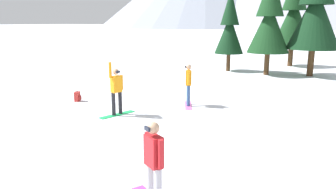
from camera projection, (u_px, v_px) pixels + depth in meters
name	position (u px, v px, depth m)	size (l,w,h in m)	color
ground_plane	(57.00, 153.00, 9.27)	(800.00, 800.00, 0.00)	white
snowboarder_foreground	(154.00, 161.00, 6.53)	(1.45, 0.98, 1.72)	#993FD8
snowboarder_midground	(116.00, 90.00, 12.87)	(0.73, 1.59, 2.12)	#19B259
snowboarder_background	(188.00, 84.00, 14.35)	(0.91, 1.47, 1.83)	pink
backpack_red	(78.00, 97.00, 15.31)	(0.35, 0.37, 0.47)	red
pine_tree_tall	(316.00, 8.00, 21.51)	(3.41, 3.41, 8.25)	#472D19
pine_tree_young	(270.00, 19.00, 22.19)	(2.81, 2.81, 6.96)	#472D19
pine_tree_short	(230.00, 27.00, 24.15)	(2.11, 2.11, 5.93)	#472D19
pine_tree_leaning	(294.00, 13.00, 26.62)	(2.95, 2.95, 7.93)	#472D19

